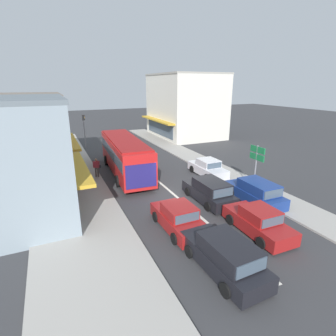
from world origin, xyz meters
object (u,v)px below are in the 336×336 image
Objects in this scene: city_bus at (125,154)px; sedan_behind_bus_near at (179,218)px; wagon_behind_bus_mid at (209,191)px; parked_wagon_kerb_front at (256,192)px; parked_sedan_kerb_second at (208,168)px; sedan_queue_far_back at (258,222)px; directional_road_sign at (257,158)px; wagon_adjacent_lane_lead at (225,256)px; pedestrian_with_handbag_near at (97,167)px; traffic_light_downstreet at (84,126)px.

sedan_behind_bus_near is (0.11, -10.50, -1.22)m from city_bus.
parked_wagon_kerb_front is at bearing -27.65° from wagon_behind_bus_mid.
sedan_queue_far_back is at bearing -106.15° from parked_sedan_kerb_second.
directional_road_sign is at bearing -77.47° from parked_sedan_kerb_second.
wagon_adjacent_lane_lead is (0.36, -14.41, -1.14)m from city_bus.
sedan_behind_bus_near is at bearing -146.26° from wagon_behind_bus_mid.
sedan_queue_far_back is at bearing -62.60° from pedestrian_with_handbag_near.
directional_road_sign reaches higher than parked_sedan_kerb_second.
wagon_behind_bus_mid is 7.11m from wagon_adjacent_lane_lead.
city_bus reaches higher than wagon_adjacent_lane_lead.
wagon_adjacent_lane_lead is 1.01× the size of parked_wagon_kerb_front.
directional_road_sign is (1.15, 1.44, 1.96)m from parked_wagon_kerb_front.
city_bus reaches higher than parked_wagon_kerb_front.
wagon_behind_bus_mid is 1.25× the size of directional_road_sign.
pedestrian_with_handbag_near is (-9.00, 9.38, 0.32)m from parked_wagon_kerb_front.
sedan_queue_far_back is 2.60× the size of pedestrian_with_handbag_near.
city_bus is 14.46m from wagon_adjacent_lane_lead.
wagon_behind_bus_mid is 10.08m from pedestrian_with_handbag_near.
city_bus is 2.41× the size of wagon_adjacent_lane_lead.
wagon_behind_bus_mid is 5.51m from parked_sedan_kerb_second.
city_bus is 8.98m from wagon_behind_bus_mid.
wagon_behind_bus_mid reaches higher than parked_sedan_kerb_second.
wagon_behind_bus_mid is (3.67, -8.12, -1.14)m from city_bus.
directional_road_sign reaches higher than city_bus.
parked_sedan_kerb_second is (6.19, 10.99, -0.08)m from wagon_adjacent_lane_lead.
wagon_adjacent_lane_lead is (0.25, -3.91, 0.08)m from sedan_behind_bus_near.
wagon_behind_bus_mid and wagon_adjacent_lane_lead have the same top height.
city_bus is 2.61× the size of traffic_light_downstreet.
parked_wagon_kerb_front is 2.69m from directional_road_sign.
sedan_queue_far_back is 14.00m from pedestrian_with_handbag_near.
wagon_behind_bus_mid is 2.76× the size of pedestrian_with_handbag_near.
sedan_queue_far_back is 6.17m from directional_road_sign.
wagon_adjacent_lane_lead is 2.80× the size of pedestrian_with_handbag_near.
traffic_light_downstreet reaches higher than directional_road_sign.
directional_road_sign is at bearing 51.39° from parked_wagon_kerb_front.
city_bus reaches higher than sedan_behind_bus_near.
parked_wagon_kerb_front is (2.56, 3.05, 0.08)m from sedan_queue_far_back.
pedestrian_with_handbag_near is at bearing 104.50° from sedan_behind_bus_near.
city_bus is at bearing 152.37° from parked_sedan_kerb_second.
directional_road_sign reaches higher than wagon_adjacent_lane_lead.
wagon_behind_bus_mid is 4.39m from directional_road_sign.
parked_wagon_kerb_front is 1.08× the size of traffic_light_downstreet.
parked_wagon_kerb_front is at bearing -56.07° from city_bus.
pedestrian_with_handbag_near is at bearing -93.23° from traffic_light_downstreet.
wagon_behind_bus_mid is 1.06× the size of sedan_queue_far_back.
sedan_behind_bus_near is 4.33m from sedan_queue_far_back.
pedestrian_with_handbag_near reaches higher than wagon_adjacent_lane_lead.
sedan_behind_bus_near is 1.00× the size of parked_sedan_kerb_second.
wagon_behind_bus_mid and parked_wagon_kerb_front have the same top height.
sedan_queue_far_back is 1.18× the size of directional_road_sign.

